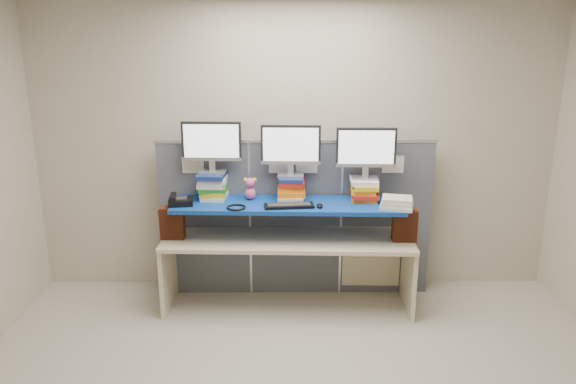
{
  "coord_description": "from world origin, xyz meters",
  "views": [
    {
      "loc": [
        -0.11,
        -3.28,
        2.52
      ],
      "look_at": [
        -0.07,
        1.48,
        1.11
      ],
      "focal_mm": 35.0,
      "sensor_mm": 36.0,
      "label": 1
    }
  ],
  "objects_px": {
    "desk": "(288,251)",
    "desk_phone": "(180,201)",
    "monitor_right": "(366,150)",
    "keyboard": "(289,206)",
    "blue_board": "(288,205)",
    "monitor_center": "(291,148)",
    "monitor_left": "(212,144)"
  },
  "relations": [
    {
      "from": "desk",
      "to": "monitor_right",
      "type": "xyz_separation_m",
      "value": [
        0.69,
        0.09,
        0.92
      ]
    },
    {
      "from": "keyboard",
      "to": "monitor_left",
      "type": "bearing_deg",
      "value": 152.95
    },
    {
      "from": "blue_board",
      "to": "keyboard",
      "type": "distance_m",
      "value": 0.13
    },
    {
      "from": "desk",
      "to": "desk_phone",
      "type": "relative_size",
      "value": 9.7
    },
    {
      "from": "blue_board",
      "to": "monitor_left",
      "type": "bearing_deg",
      "value": 170.17
    },
    {
      "from": "monitor_left",
      "to": "monitor_right",
      "type": "relative_size",
      "value": 1.0
    },
    {
      "from": "blue_board",
      "to": "desk_phone",
      "type": "distance_m",
      "value": 0.96
    },
    {
      "from": "desk",
      "to": "keyboard",
      "type": "distance_m",
      "value": 0.5
    },
    {
      "from": "desk",
      "to": "blue_board",
      "type": "distance_m",
      "value": 0.45
    },
    {
      "from": "monitor_left",
      "to": "monitor_right",
      "type": "xyz_separation_m",
      "value": [
        1.37,
        -0.05,
        -0.05
      ]
    },
    {
      "from": "monitor_right",
      "to": "blue_board",
      "type": "bearing_deg",
      "value": -170.23
    },
    {
      "from": "monitor_center",
      "to": "monitor_right",
      "type": "relative_size",
      "value": 1.0
    },
    {
      "from": "monitor_right",
      "to": "keyboard",
      "type": "distance_m",
      "value": 0.84
    },
    {
      "from": "desk",
      "to": "desk_phone",
      "type": "distance_m",
      "value": 1.08
    },
    {
      "from": "monitor_left",
      "to": "monitor_center",
      "type": "bearing_deg",
      "value": 0.0
    },
    {
      "from": "keyboard",
      "to": "blue_board",
      "type": "bearing_deg",
      "value": 88.06
    },
    {
      "from": "desk",
      "to": "blue_board",
      "type": "relative_size",
      "value": 1.11
    },
    {
      "from": "monitor_center",
      "to": "monitor_right",
      "type": "distance_m",
      "value": 0.67
    },
    {
      "from": "blue_board",
      "to": "monitor_right",
      "type": "height_order",
      "value": "monitor_right"
    },
    {
      "from": "monitor_left",
      "to": "monitor_center",
      "type": "relative_size",
      "value": 1.0
    },
    {
      "from": "desk_phone",
      "to": "monitor_right",
      "type": "bearing_deg",
      "value": -3.01
    },
    {
      "from": "blue_board",
      "to": "keyboard",
      "type": "relative_size",
      "value": 4.64
    },
    {
      "from": "blue_board",
      "to": "monitor_center",
      "type": "relative_size",
      "value": 3.85
    },
    {
      "from": "monitor_center",
      "to": "desk_phone",
      "type": "xyz_separation_m",
      "value": [
        -0.98,
        -0.16,
        -0.44
      ]
    },
    {
      "from": "blue_board",
      "to": "desk_phone",
      "type": "xyz_separation_m",
      "value": [
        -0.96,
        -0.04,
        0.05
      ]
    },
    {
      "from": "desk",
      "to": "keyboard",
      "type": "bearing_deg",
      "value": -84.14
    },
    {
      "from": "blue_board",
      "to": "monitor_left",
      "type": "distance_m",
      "value": 0.87
    },
    {
      "from": "monitor_center",
      "to": "desk_phone",
      "type": "distance_m",
      "value": 1.09
    },
    {
      "from": "desk",
      "to": "monitor_center",
      "type": "distance_m",
      "value": 0.95
    },
    {
      "from": "monitor_right",
      "to": "keyboard",
      "type": "relative_size",
      "value": 1.21
    },
    {
      "from": "desk",
      "to": "desk_phone",
      "type": "height_order",
      "value": "desk_phone"
    },
    {
      "from": "desk",
      "to": "monitor_left",
      "type": "bearing_deg",
      "value": 170.17
    }
  ]
}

